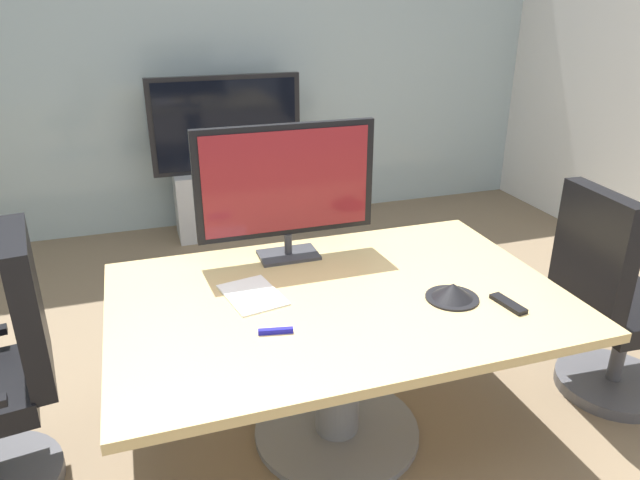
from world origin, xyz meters
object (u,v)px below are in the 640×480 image
(tv_monitor, at_px, (286,184))
(conference_phone, at_px, (453,292))
(wall_display_unit, at_px, (230,183))
(conference_table, at_px, (338,332))
(office_chair_right, at_px, (612,314))
(remote_control, at_px, (508,304))

(tv_monitor, height_order, conference_phone, tv_monitor)
(wall_display_unit, bearing_deg, conference_phone, -80.92)
(wall_display_unit, bearing_deg, conference_table, -89.74)
(tv_monitor, xyz_separation_m, wall_display_unit, (0.08, 2.17, -0.64))
(conference_phone, bearing_deg, wall_display_unit, 99.08)
(conference_table, relative_size, wall_display_unit, 1.43)
(wall_display_unit, bearing_deg, tv_monitor, -92.24)
(conference_table, xyz_separation_m, tv_monitor, (-0.10, 0.45, 0.54))
(office_chair_right, relative_size, wall_display_unit, 0.83)
(tv_monitor, height_order, remote_control, tv_monitor)
(tv_monitor, bearing_deg, office_chair_right, -21.45)
(office_chair_right, bearing_deg, tv_monitor, 72.41)
(tv_monitor, relative_size, wall_display_unit, 0.64)
(wall_display_unit, xyz_separation_m, conference_phone, (0.45, -2.79, 0.31))
(office_chair_right, xyz_separation_m, remote_control, (-0.75, -0.17, 0.28))
(conference_phone, bearing_deg, tv_monitor, 130.28)
(office_chair_right, xyz_separation_m, conference_phone, (-0.93, -0.05, 0.30))
(remote_control, bearing_deg, conference_table, 145.99)
(remote_control, bearing_deg, wall_display_unit, 93.93)
(office_chair_right, xyz_separation_m, tv_monitor, (-1.46, 0.58, 0.63))
(tv_monitor, relative_size, conference_phone, 3.82)
(tv_monitor, relative_size, remote_control, 4.94)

